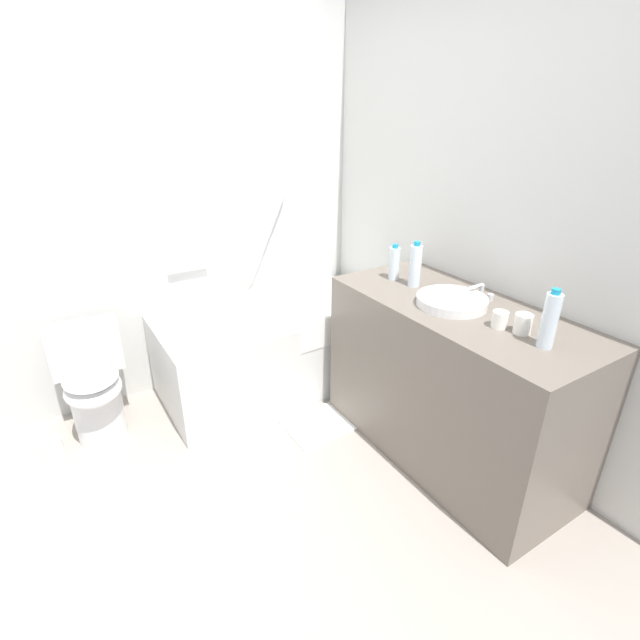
# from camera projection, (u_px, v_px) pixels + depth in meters

# --- Properties ---
(ground_plane) EXTENTS (4.06, 4.06, 0.00)m
(ground_plane) POSITION_uv_depth(u_px,v_px,m) (232.00, 518.00, 2.27)
(ground_plane) COLOR #9E9389
(wall_back_tiled) EXTENTS (3.46, 0.10, 2.59)m
(wall_back_tiled) POSITION_uv_depth(u_px,v_px,m) (124.00, 199.00, 2.78)
(wall_back_tiled) COLOR silver
(wall_back_tiled) RESTS_ON ground_plane
(wall_right_mirror) EXTENTS (0.10, 3.07, 2.59)m
(wall_right_mirror) POSITION_uv_depth(u_px,v_px,m) (494.00, 211.00, 2.48)
(wall_right_mirror) COLOR silver
(wall_right_mirror) RESTS_ON ground_plane
(bathtub) EXTENTS (1.46, 0.75, 1.24)m
(bathtub) POSITION_uv_depth(u_px,v_px,m) (271.00, 346.00, 3.22)
(bathtub) COLOR silver
(bathtub) RESTS_ON ground_plane
(toilet) EXTENTS (0.40, 0.53, 0.67)m
(toilet) POSITION_uv_depth(u_px,v_px,m) (93.00, 385.00, 2.72)
(toilet) COLOR white
(toilet) RESTS_ON ground_plane
(vanity_counter) EXTENTS (0.62, 1.40, 0.90)m
(vanity_counter) POSITION_uv_depth(u_px,v_px,m) (451.00, 383.00, 2.53)
(vanity_counter) COLOR #6B6056
(vanity_counter) RESTS_ON ground_plane
(sink_basin) EXTENTS (0.35, 0.35, 0.05)m
(sink_basin) POSITION_uv_depth(u_px,v_px,m) (452.00, 301.00, 2.34)
(sink_basin) COLOR white
(sink_basin) RESTS_ON vanity_counter
(sink_faucet) EXTENTS (0.11, 0.15, 0.08)m
(sink_faucet) POSITION_uv_depth(u_px,v_px,m) (480.00, 291.00, 2.43)
(sink_faucet) COLOR silver
(sink_faucet) RESTS_ON vanity_counter
(water_bottle_0) EXTENTS (0.06, 0.06, 0.21)m
(water_bottle_0) POSITION_uv_depth(u_px,v_px,m) (394.00, 263.00, 2.66)
(water_bottle_0) COLOR silver
(water_bottle_0) RESTS_ON vanity_counter
(water_bottle_1) EXTENTS (0.06, 0.06, 0.26)m
(water_bottle_1) POSITION_uv_depth(u_px,v_px,m) (550.00, 320.00, 1.90)
(water_bottle_1) COLOR silver
(water_bottle_1) RESTS_ON vanity_counter
(water_bottle_2) EXTENTS (0.06, 0.06, 0.25)m
(water_bottle_2) POSITION_uv_depth(u_px,v_px,m) (415.00, 265.00, 2.55)
(water_bottle_2) COLOR silver
(water_bottle_2) RESTS_ON vanity_counter
(drinking_glass_0) EXTENTS (0.07, 0.07, 0.08)m
(drinking_glass_0) POSITION_uv_depth(u_px,v_px,m) (500.00, 320.00, 2.11)
(drinking_glass_0) COLOR white
(drinking_glass_0) RESTS_ON vanity_counter
(drinking_glass_1) EXTENTS (0.08, 0.08, 0.09)m
(drinking_glass_1) POSITION_uv_depth(u_px,v_px,m) (523.00, 324.00, 2.05)
(drinking_glass_1) COLOR white
(drinking_glass_1) RESTS_ON vanity_counter
(bath_mat) EXTENTS (0.53, 0.32, 0.01)m
(bath_mat) POSITION_uv_depth(u_px,v_px,m) (327.00, 421.00, 2.94)
(bath_mat) COLOR white
(bath_mat) RESTS_ON ground_plane
(toilet_paper_roll) EXTENTS (0.11, 0.11, 0.13)m
(toilet_paper_roll) POSITION_uv_depth(u_px,v_px,m) (53.00, 449.00, 2.61)
(toilet_paper_roll) COLOR white
(toilet_paper_roll) RESTS_ON ground_plane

